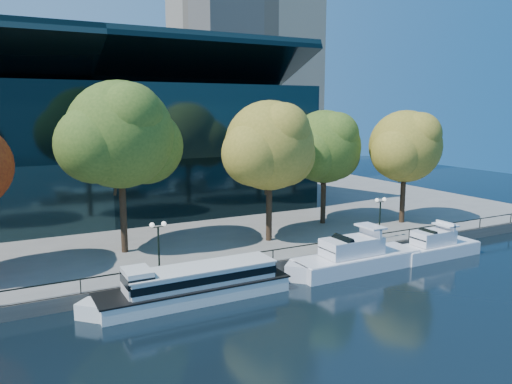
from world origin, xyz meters
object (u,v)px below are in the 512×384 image
cruiser_near (352,258)px  cruiser_far (433,246)px  tree_5 (407,148)px  tree_2 (122,137)px  tree_3 (271,147)px  lamp_2 (380,209)px  tree_4 (326,148)px  lamp_1 (158,236)px  tour_boat (190,284)px

cruiser_near → cruiser_far: cruiser_near is taller
cruiser_far → tree_5: 12.74m
tree_2 → tree_3: bearing=-10.8°
lamp_2 → tree_2: bearing=162.3°
tree_4 → lamp_1: tree_4 is taller
tree_3 → tree_4: tree_3 is taller
tree_2 → tree_3: size_ratio=1.12×
cruiser_near → tree_2: (-15.95, 10.88, 9.83)m
tour_boat → tree_2: size_ratio=1.02×
tour_boat → tree_4: size_ratio=1.23×
tree_5 → tour_boat: bearing=-163.9°
tree_2 → tree_3: tree_2 is taller
cruiser_near → lamp_2: bearing=31.1°
tree_5 → tree_4: bearing=154.7°
tree_2 → tree_5: size_ratio=1.21×
cruiser_near → lamp_1: bearing=166.1°
cruiser_near → lamp_1: lamp_1 is taller
tree_4 → tree_2: bearing=-177.3°
tree_3 → lamp_1: bearing=-159.3°
tour_boat → cruiser_far: size_ratio=1.56×
cruiser_far → tree_2: tree_2 is taller
lamp_2 → tour_boat: bearing=-170.0°
lamp_2 → tree_4: bearing=93.7°
tree_4 → tree_5: (7.88, -3.73, 0.01)m
tree_2 → tour_boat: bearing=-80.4°
tree_2 → cruiser_near: bearing=-34.3°
cruiser_near → cruiser_far: bearing=-2.6°
cruiser_near → tree_4: size_ratio=1.03×
tree_3 → lamp_1: 14.35m
tour_boat → cruiser_near: (14.15, -0.17, -0.08)m
lamp_1 → cruiser_far: bearing=-9.8°
tour_boat → tree_4: tree_4 is taller
lamp_1 → lamp_2: 21.51m
cruiser_far → tree_4: size_ratio=0.79×
tree_3 → tour_boat: bearing=-143.6°
cruiser_far → lamp_2: (-2.66, 4.18, 2.98)m
tour_boat → cruiser_near: 14.15m
tree_3 → lamp_2: 11.85m
cruiser_near → lamp_2: size_ratio=3.12×
tour_boat → cruiser_far: (23.06, -0.57, -0.21)m
tree_3 → lamp_2: (9.23, -4.64, -5.81)m
tree_3 → tree_4: bearing=22.0°
tree_3 → lamp_2: bearing=-26.7°
lamp_1 → lamp_2: same height
cruiser_near → tree_5: size_ratio=1.03×
tree_3 → tree_2: bearing=169.2°
lamp_1 → tree_4: bearing=21.2°
tree_2 → tree_4: (21.68, 1.04, -1.81)m
tree_4 → cruiser_far: bearing=-75.5°
tree_2 → tree_5: 29.74m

